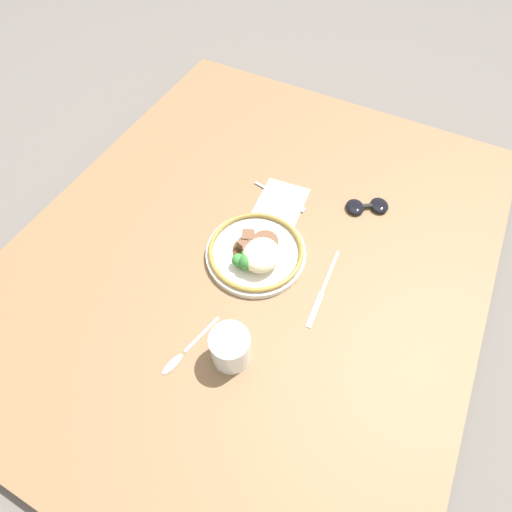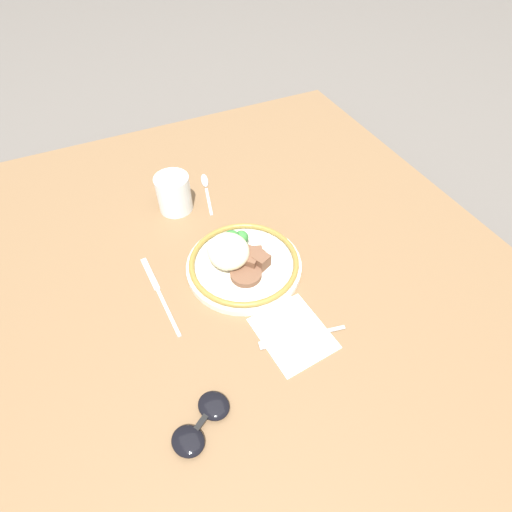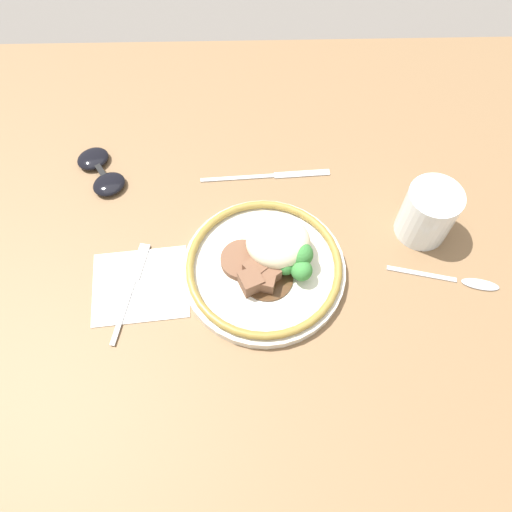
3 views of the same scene
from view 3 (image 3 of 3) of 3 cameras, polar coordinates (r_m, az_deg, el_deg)
The scene contains 9 objects.
ground_plane at distance 0.79m, azimuth -0.21°, elevation -4.62°, with size 8.00×8.00×0.00m, color #5B5651.
dining_table at distance 0.77m, azimuth -0.21°, elevation -3.88°, with size 1.33×1.11×0.05m.
napkin at distance 0.76m, azimuth -12.71°, elevation -3.17°, with size 0.15×0.13×0.00m.
plate at distance 0.74m, azimuth 1.76°, elevation -0.74°, with size 0.24×0.24×0.08m.
juice_glass at distance 0.80m, azimuth 19.31°, elevation 4.54°, with size 0.08×0.08×0.09m.
fork at distance 0.77m, azimuth -13.54°, elevation -2.90°, with size 0.04×0.17×0.00m.
knife at distance 0.86m, azimuth 1.98°, elevation 9.15°, with size 0.22×0.02×0.00m.
spoon at distance 0.81m, azimuth 23.12°, elevation -2.72°, with size 0.16×0.05×0.01m.
sunglasses at distance 0.89m, azimuth -17.02°, elevation 9.25°, with size 0.11×0.12×0.02m.
Camera 3 is at (-0.00, -0.33, 0.72)m, focal length 35.00 mm.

